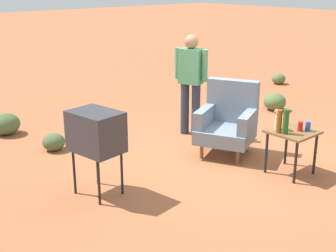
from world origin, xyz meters
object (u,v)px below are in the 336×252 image
(tv_on_stand, at_px, (96,132))
(soda_can_blue, at_px, (308,126))
(flower_vase, at_px, (278,118))
(side_table, at_px, (292,137))
(bottle_wine_green, at_px, (286,122))
(person_standing, at_px, (191,79))
(armchair, at_px, (228,120))
(soda_can_red, at_px, (300,126))
(bottle_tall_amber, at_px, (279,121))

(tv_on_stand, distance_m, soda_can_blue, 2.71)
(soda_can_blue, xyz_separation_m, flower_vase, (-0.30, -0.24, 0.09))
(side_table, xyz_separation_m, soda_can_blue, (0.13, 0.14, 0.15))
(bottle_wine_green, relative_size, soda_can_blue, 2.62)
(person_standing, xyz_separation_m, bottle_wine_green, (2.03, -0.30, -0.18))
(armchair, bearing_deg, flower_vase, -2.83)
(armchair, distance_m, soda_can_red, 1.14)
(bottle_wine_green, height_order, bottle_tall_amber, bottle_wine_green)
(person_standing, relative_size, bottle_wine_green, 5.12)
(person_standing, bearing_deg, tv_on_stand, -69.98)
(person_standing, xyz_separation_m, soda_can_blue, (2.16, 0.02, -0.28))
(tv_on_stand, bearing_deg, armchair, 87.17)
(bottle_tall_amber, bearing_deg, person_standing, 170.61)
(soda_can_red, relative_size, bottle_tall_amber, 0.41)
(armchair, distance_m, tv_on_stand, 2.20)
(bottle_wine_green, bearing_deg, person_standing, 171.65)
(bottle_tall_amber, bearing_deg, flower_vase, 129.92)
(side_table, height_order, soda_can_red, soda_can_red)
(side_table, xyz_separation_m, tv_on_stand, (-1.17, -2.24, 0.27))
(person_standing, bearing_deg, bottle_tall_amber, -9.39)
(side_table, bearing_deg, tv_on_stand, -117.59)
(person_standing, bearing_deg, armchair, -10.30)
(person_standing, distance_m, bottle_wine_green, 2.06)
(soda_can_red, distance_m, bottle_wine_green, 0.27)
(tv_on_stand, height_order, bottle_tall_amber, tv_on_stand)
(side_table, relative_size, person_standing, 0.36)
(tv_on_stand, bearing_deg, person_standing, 110.02)
(armchair, height_order, bottle_tall_amber, armchair)
(side_table, bearing_deg, bottle_wine_green, -88.81)
(tv_on_stand, xyz_separation_m, soda_can_red, (1.23, 2.30, -0.13))
(armchair, xyz_separation_m, flower_vase, (0.89, -0.04, 0.25))
(soda_can_red, xyz_separation_m, bottle_tall_amber, (-0.14, -0.27, 0.09))
(armchair, distance_m, soda_can_blue, 1.22)
(armchair, xyz_separation_m, tv_on_stand, (-0.11, -2.18, 0.28))
(person_standing, height_order, flower_vase, person_standing)
(person_standing, relative_size, soda_can_red, 13.44)
(tv_on_stand, relative_size, soda_can_blue, 8.44)
(bottle_wine_green, distance_m, soda_can_blue, 0.36)
(side_table, height_order, bottle_wine_green, bottle_wine_green)
(soda_can_red, relative_size, bottle_wine_green, 0.38)
(side_table, xyz_separation_m, flower_vase, (-0.17, -0.10, 0.23))
(armchair, height_order, flower_vase, armchair)
(bottle_tall_amber, bearing_deg, bottle_wine_green, 16.06)
(side_table, distance_m, soda_can_red, 0.17)
(person_standing, height_order, bottle_wine_green, person_standing)
(armchair, distance_m, side_table, 1.06)
(bottle_wine_green, bearing_deg, tv_on_stand, -119.65)
(flower_vase, bearing_deg, soda_can_blue, 38.98)
(tv_on_stand, relative_size, person_standing, 0.63)
(tv_on_stand, xyz_separation_m, person_standing, (-0.86, 2.36, 0.16))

